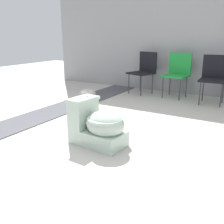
# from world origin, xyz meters

# --- Properties ---
(ground_plane) EXTENTS (14.00, 14.00, 0.00)m
(ground_plane) POSITION_xyz_m (0.00, 0.00, 0.00)
(ground_plane) COLOR #B7B2A8
(gravel_strip) EXTENTS (0.56, 8.00, 0.01)m
(gravel_strip) POSITION_xyz_m (-1.18, 0.50, 0.01)
(gravel_strip) COLOR #4C4C51
(gravel_strip) RESTS_ON ground
(building_wall) EXTENTS (7.00, 0.20, 2.60)m
(building_wall) POSITION_xyz_m (0.50, 3.10, 1.30)
(building_wall) COLOR gray
(building_wall) RESTS_ON ground
(toilet) EXTENTS (0.66, 0.43, 0.52)m
(toilet) POSITION_xyz_m (0.16, -0.10, 0.22)
(toilet) COLOR #B2C6B7
(toilet) RESTS_ON ground
(folding_chair_left) EXTENTS (0.56, 0.56, 0.83)m
(folding_chair_left) POSITION_xyz_m (-0.52, 2.62, 0.51)
(folding_chair_left) COLOR black
(folding_chair_left) RESTS_ON ground
(folding_chair_middle) EXTENTS (0.47, 0.47, 0.83)m
(folding_chair_middle) POSITION_xyz_m (0.17, 2.64, 0.51)
(folding_chair_middle) COLOR #1E8C38
(folding_chair_middle) RESTS_ON ground
(folding_chair_right) EXTENTS (0.47, 0.47, 0.83)m
(folding_chair_right) POSITION_xyz_m (0.87, 2.47, 0.51)
(folding_chair_right) COLOR black
(folding_chair_right) RESTS_ON ground
(boulder_near) EXTENTS (0.43, 0.43, 0.20)m
(boulder_near) POSITION_xyz_m (-1.20, 1.58, 0.10)
(boulder_near) COLOR #B7B2AD
(boulder_near) RESTS_ON ground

